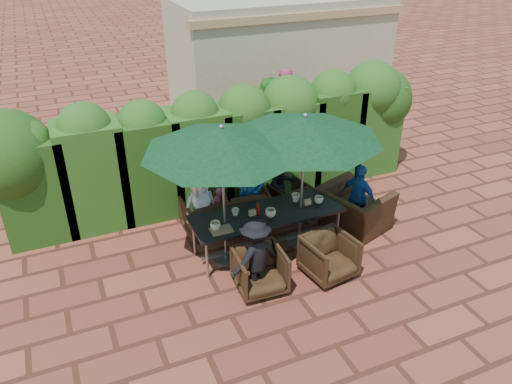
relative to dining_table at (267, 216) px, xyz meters
name	(u,v)px	position (x,y,z in m)	size (l,w,h in m)	color
ground	(269,257)	(-0.07, -0.24, -0.68)	(80.00, 80.00, 0.00)	brown
dining_table	(267,216)	(0.00, 0.00, 0.00)	(2.62, 0.90, 0.75)	black
umbrella_left	(222,140)	(-0.77, 0.00, 1.54)	(2.50, 2.50, 2.46)	gray
umbrella_right	(305,128)	(0.61, -0.07, 1.54)	(2.55, 2.55, 2.46)	gray
chair_far_left	(204,214)	(-0.83, 0.95, -0.30)	(0.74, 0.69, 0.76)	black
chair_far_mid	(244,205)	(-0.06, 0.90, -0.25)	(0.84, 0.78, 0.86)	black
chair_far_right	(290,197)	(0.92, 0.94, -0.33)	(0.68, 0.63, 0.70)	black
chair_near_left	(260,269)	(-0.54, -0.93, -0.29)	(0.74, 0.70, 0.76)	black
chair_near_right	(329,255)	(0.63, -1.05, -0.29)	(0.75, 0.70, 0.77)	black
chair_end_right	(354,202)	(1.78, 0.02, -0.15)	(1.20, 0.78, 1.05)	black
adult_far_left	(201,206)	(-0.92, 0.85, -0.05)	(0.61, 0.37, 1.24)	silver
adult_far_mid	(252,193)	(0.08, 0.85, 0.00)	(0.49, 0.40, 1.35)	#1C4D9A
adult_far_right	(282,185)	(0.77, 1.01, -0.06)	(0.60, 0.36, 1.24)	black
adult_near_left	(255,256)	(-0.63, -0.95, -0.02)	(0.83, 0.38, 1.30)	black
adult_end_right	(359,197)	(1.84, -0.02, -0.04)	(0.75, 0.37, 1.27)	#1C4D9A
child_left	(220,208)	(-0.50, 1.00, -0.27)	(0.29, 0.24, 0.81)	#DB4D86
child_right	(262,198)	(0.39, 1.08, -0.29)	(0.28, 0.23, 0.78)	#8B4699
pedestrian_a	(269,115)	(1.80, 3.84, 0.26)	(1.75, 0.62, 1.87)	green
pedestrian_b	(284,107)	(2.37, 4.21, 0.27)	(0.91, 0.55, 1.89)	#DB4D86
pedestrian_c	(322,110)	(3.40, 4.06, 0.10)	(0.99, 0.45, 1.55)	gray
cup_a	(215,226)	(-0.98, -0.15, 0.14)	(0.17, 0.17, 0.14)	beige
cup_b	(235,212)	(-0.53, 0.13, 0.13)	(0.13, 0.13, 0.12)	beige
cup_c	(271,213)	(0.00, -0.14, 0.14)	(0.18, 0.18, 0.14)	beige
cup_d	(296,198)	(0.62, 0.15, 0.15)	(0.15, 0.15, 0.14)	beige
cup_e	(319,200)	(0.96, -0.07, 0.14)	(0.16, 0.16, 0.13)	beige
ketchup_bottle	(258,210)	(-0.16, 0.01, 0.16)	(0.04, 0.04, 0.17)	#B20C0A
sauce_bottle	(258,207)	(-0.13, 0.10, 0.16)	(0.04, 0.04, 0.17)	#4C230C
serving_tray	(221,230)	(-0.90, -0.22, 0.08)	(0.35, 0.25, 0.02)	#976B49
number_block_left	(252,213)	(-0.27, 0.02, 0.12)	(0.12, 0.06, 0.10)	tan
number_block_right	(307,202)	(0.76, -0.04, 0.12)	(0.12, 0.06, 0.10)	tan
hedge_wall	(221,137)	(-0.05, 2.08, 0.67)	(9.10, 1.60, 2.50)	#18350E
building	(278,54)	(3.43, 6.76, 0.93)	(6.20, 3.08, 3.20)	#BDB18C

